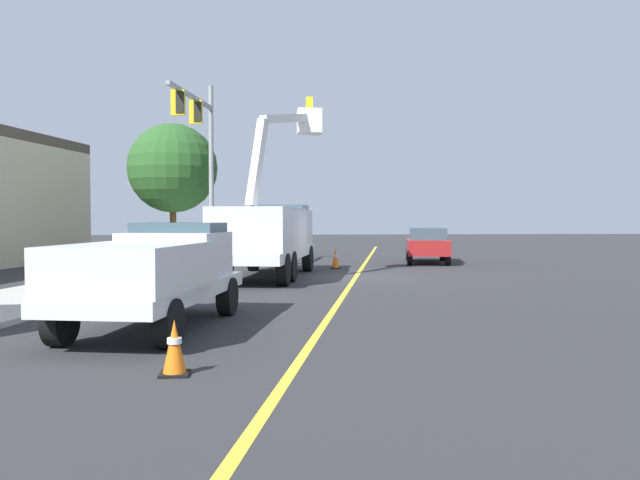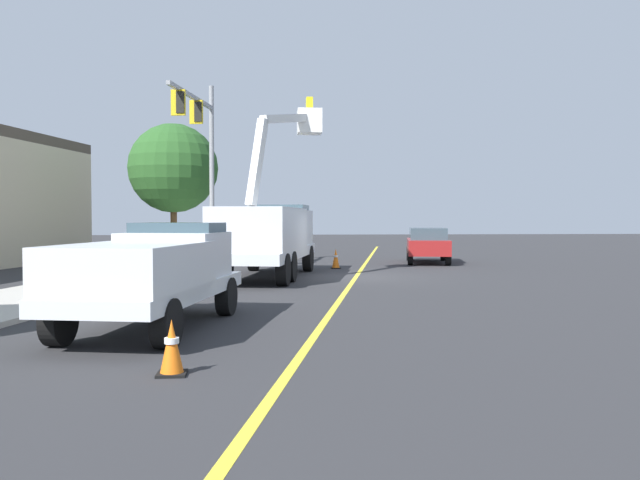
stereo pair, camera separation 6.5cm
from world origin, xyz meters
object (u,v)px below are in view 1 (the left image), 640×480
object	(u,v)px
traffic_cone_leading	(174,348)
passing_minivan	(427,243)
utility_bucket_truck	(268,233)
traffic_cone_mid_front	(335,259)
traffic_signal_mast	(201,142)
service_pickup_truck	(154,272)

from	to	relation	value
traffic_cone_leading	passing_minivan	bearing A→B (deg)	-22.95
utility_bucket_truck	passing_minivan	xyz separation A→B (m)	(6.88, -7.70, -0.63)
traffic_cone_leading	traffic_cone_mid_front	bearing A→B (deg)	-13.14
traffic_cone_leading	traffic_signal_mast	bearing A→B (deg)	4.43
service_pickup_truck	traffic_signal_mast	xyz separation A→B (m)	(15.65, 0.60, 4.34)
utility_bucket_truck	passing_minivan	bearing A→B (deg)	-48.22
service_pickup_truck	traffic_cone_mid_front	distance (m)	15.37
service_pickup_truck	traffic_cone_mid_front	xyz separation A→B (m)	(14.46, -5.15, -0.70)
utility_bucket_truck	passing_minivan	world-z (taller)	utility_bucket_truck
passing_minivan	traffic_cone_leading	world-z (taller)	passing_minivan
passing_minivan	traffic_signal_mast	world-z (taller)	traffic_signal_mast
traffic_cone_leading	traffic_signal_mast	size ratio (longest dim) A/B	0.09
service_pickup_truck	passing_minivan	size ratio (longest dim) A/B	1.16
service_pickup_truck	passing_minivan	bearing A→B (deg)	-29.44
traffic_cone_mid_front	traffic_signal_mast	xyz separation A→B (m)	(1.18, 5.75, 5.04)
utility_bucket_truck	traffic_signal_mast	size ratio (longest dim) A/B	1.04
service_pickup_truck	traffic_signal_mast	size ratio (longest dim) A/B	0.72
passing_minivan	traffic_cone_leading	distance (m)	23.24
service_pickup_truck	passing_minivan	xyz separation A→B (m)	(17.64, -9.96, -0.15)
passing_minivan	traffic_signal_mast	distance (m)	11.65
utility_bucket_truck	traffic_signal_mast	world-z (taller)	traffic_signal_mast
utility_bucket_truck	passing_minivan	size ratio (longest dim) A/B	1.68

